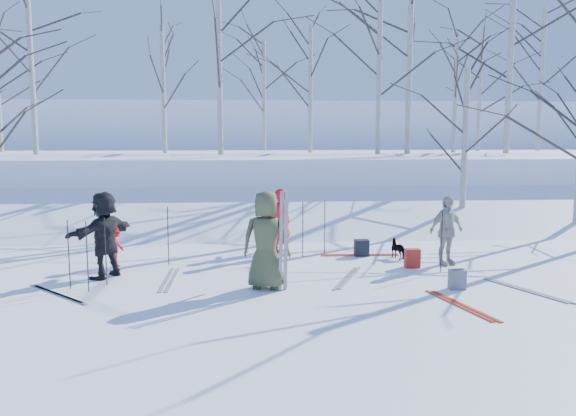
{
  "coord_description": "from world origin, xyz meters",
  "views": [
    {
      "loc": [
        -0.85,
        -10.95,
        2.92
      ],
      "look_at": [
        0.0,
        1.5,
        1.3
      ],
      "focal_mm": 35.0,
      "sensor_mm": 36.0,
      "label": 1
    }
  ],
  "objects": [
    {
      "name": "birch_plateau_c",
      "position": [
        -0.15,
        15.6,
        4.76
      ],
      "size": [
        4.18,
        4.18,
        5.11
      ],
      "primitive_type": null,
      "color": "silver",
      "rests_on": "snow_plateau"
    },
    {
      "name": "birch_plateau_e",
      "position": [
        1.69,
        12.55,
        4.8
      ],
      "size": [
        4.24,
        4.24,
        5.2
      ],
      "primitive_type": null,
      "color": "silver",
      "rests_on": "snow_plateau"
    },
    {
      "name": "upright_ski_left",
      "position": [
        -0.28,
        -0.68,
        0.95
      ],
      "size": [
        0.11,
        0.17,
        1.9
      ],
      "primitive_type": "cube",
      "rotation": [
        0.07,
        0.0,
        0.28
      ],
      "color": "silver",
      "rests_on": "ground"
    },
    {
      "name": "ski_pole_d",
      "position": [
        -3.67,
        0.02,
        0.67
      ],
      "size": [
        0.02,
        0.02,
        1.34
      ],
      "primitive_type": "cylinder",
      "color": "black",
      "rests_on": "ground"
    },
    {
      "name": "snow_ramp",
      "position": [
        0.0,
        7.0,
        0.15
      ],
      "size": [
        70.0,
        9.49,
        4.12
      ],
      "primitive_type": "cube",
      "rotation": [
        0.3,
        0.0,
        0.0
      ],
      "color": "white",
      "rests_on": "ground"
    },
    {
      "name": "ski_pair_d",
      "position": [
        -4.42,
        -0.63,
        0.01
      ],
      "size": [
        2.1,
        2.1,
        0.02
      ],
      "primitive_type": null,
      "rotation": [
        0.0,
        0.0,
        0.8
      ],
      "color": "silver",
      "rests_on": "ground"
    },
    {
      "name": "backpack_red",
      "position": [
        2.74,
        1.04,
        0.21
      ],
      "size": [
        0.32,
        0.22,
        0.42
      ],
      "primitive_type": "cube",
      "color": "#A72419",
      "rests_on": "ground"
    },
    {
      "name": "skier_red_north",
      "position": [
        -0.14,
        2.44,
        0.83
      ],
      "size": [
        0.7,
        0.59,
        1.65
      ],
      "primitive_type": "imported",
      "rotation": [
        0.0,
        0.0,
        3.51
      ],
      "color": "red",
      "rests_on": "ground"
    },
    {
      "name": "skier_red_seated",
      "position": [
        -3.84,
        1.55,
        0.47
      ],
      "size": [
        0.46,
        0.66,
        0.93
      ],
      "primitive_type": "imported",
      "rotation": [
        0.0,
        0.0,
        1.37
      ],
      "color": "red",
      "rests_on": "ground"
    },
    {
      "name": "skier_olive_center",
      "position": [
        -0.55,
        -0.46,
        0.94
      ],
      "size": [
        1.03,
        0.78,
        1.89
      ],
      "primitive_type": "imported",
      "rotation": [
        0.0,
        0.0,
        2.93
      ],
      "color": "#41472A",
      "rests_on": "ground"
    },
    {
      "name": "ski_pair_a",
      "position": [
        4.36,
        -0.98,
        0.01
      ],
      "size": [
        1.61,
        2.05,
        0.02
      ],
      "primitive_type": null,
      "rotation": [
        0.0,
        0.0,
        0.42
      ],
      "color": "silver",
      "rests_on": "ground"
    },
    {
      "name": "ski_pole_e",
      "position": [
        3.22,
        0.57,
        0.67
      ],
      "size": [
        0.02,
        0.02,
        1.34
      ],
      "primitive_type": "cylinder",
      "color": "black",
      "rests_on": "ground"
    },
    {
      "name": "birch_plateau_i",
      "position": [
        7.72,
        12.25,
        4.66
      ],
      "size": [
        4.04,
        4.04,
        4.92
      ],
      "primitive_type": null,
      "color": "silver",
      "rests_on": "snow_plateau"
    },
    {
      "name": "ski_pole_c",
      "position": [
        -2.7,
        1.66,
        0.67
      ],
      "size": [
        0.02,
        0.02,
        1.34
      ],
      "primitive_type": "cylinder",
      "color": "black",
      "rests_on": "ground"
    },
    {
      "name": "birch_plateau_k",
      "position": [
        12.95,
        15.21,
        5.53
      ],
      "size": [
        5.26,
        5.26,
        6.65
      ],
      "primitive_type": null,
      "color": "silver",
      "rests_on": "snow_plateau"
    },
    {
      "name": "snow_plateau",
      "position": [
        0.0,
        17.0,
        1.0
      ],
      "size": [
        70.0,
        18.0,
        2.2
      ],
      "primitive_type": "cube",
      "color": "white",
      "rests_on": "ground"
    },
    {
      "name": "ski_pair_e",
      "position": [
        1.82,
        2.38,
        0.01
      ],
      "size": [
        0.31,
        1.91,
        0.02
      ],
      "primitive_type": null,
      "rotation": [
        0.0,
        0.0,
        1.54
      ],
      "color": "#B02F19",
      "rests_on": "ground"
    },
    {
      "name": "skier_redor_behind",
      "position": [
        -0.32,
        3.0,
        0.75
      ],
      "size": [
        0.92,
        0.88,
        1.5
      ],
      "primitive_type": "imported",
      "rotation": [
        0.0,
        0.0,
        2.53
      ],
      "color": "#BA2B0E",
      "rests_on": "ground"
    },
    {
      "name": "backpack_grey",
      "position": [
        3.08,
        -0.76,
        0.19
      ],
      "size": [
        0.3,
        0.2,
        0.38
      ],
      "primitive_type": "cube",
      "color": "slate",
      "rests_on": "ground"
    },
    {
      "name": "ground",
      "position": [
        0.0,
        0.0,
        0.0
      ],
      "size": [
        120.0,
        120.0,
        0.0
      ],
      "primitive_type": "plane",
      "color": "white",
      "rests_on": "ground"
    },
    {
      "name": "far_hill",
      "position": [
        0.0,
        38.0,
        2.0
      ],
      "size": [
        90.0,
        30.0,
        6.0
      ],
      "primitive_type": "cube",
      "color": "white",
      "rests_on": "ground"
    },
    {
      "name": "ski_pole_g",
      "position": [
        0.98,
        2.59,
        0.67
      ],
      "size": [
        0.02,
        0.02,
        1.34
      ],
      "primitive_type": "cylinder",
      "color": "black",
      "rests_on": "ground"
    },
    {
      "name": "backpack_dark",
      "position": [
        1.86,
        2.32,
        0.2
      ],
      "size": [
        0.34,
        0.24,
        0.4
      ],
      "primitive_type": "cube",
      "color": "black",
      "rests_on": "ground"
    },
    {
      "name": "ski_pair_b",
      "position": [
        2.76,
        -1.8,
        0.01
      ],
      "size": [
        1.15,
        2.0,
        0.02
      ],
      "primitive_type": null,
      "rotation": [
        0.0,
        0.0,
        0.26
      ],
      "color": "#B02F19",
      "rests_on": "ground"
    },
    {
      "name": "birch_plateau_h",
      "position": [
        9.44,
        11.04,
        6.38
      ],
      "size": [
        6.46,
        6.46,
        8.37
      ],
      "primitive_type": null,
      "color": "silver",
      "rests_on": "snow_plateau"
    },
    {
      "name": "birch_plateau_l",
      "position": [
        -8.91,
        10.96,
        5.38
      ],
      "size": [
        5.06,
        5.06,
        6.37
      ],
      "primitive_type": null,
      "color": "silver",
      "rests_on": "snow_plateau"
    },
    {
      "name": "ski_pair_f",
      "position": [
        1.15,
        0.2,
        0.01
      ],
      "size": [
        1.57,
        2.04,
        0.02
      ],
      "primitive_type": null,
      "rotation": [
        0.0,
        0.0,
        -0.4
      ],
      "color": "silver",
      "rests_on": "ground"
    },
    {
      "name": "ski_pole_b",
      "position": [
        0.41,
        2.26,
        0.67
      ],
      "size": [
        0.02,
        0.02,
        1.34
      ],
      "primitive_type": "cylinder",
      "color": "black",
      "rests_on": "ground"
    },
    {
      "name": "skier_cream_east",
      "position": [
        3.57,
        1.26,
        0.79
      ],
      "size": [
        1.0,
        0.73,
        1.57
      ],
      "primitive_type": "imported",
      "rotation": [
        0.0,
        0.0,
        0.42
      ],
      "color": "beige",
      "rests_on": "ground"
    },
    {
      "name": "birch_plateau_d",
      "position": [
        4.07,
        10.44,
        5.32
      ],
      "size": [
        4.97,
        4.97,
        6.24
      ],
      "primitive_type": null,
      "color": "silver",
      "rests_on": "snow_plateau"
    },
    {
      "name": "ski_pair_c",
      "position": [
        -2.5,
        0.31,
        0.01
      ],
      "size": [
        0.21,
        1.9,
        0.02
      ],
      "primitive_type": null,
      "rotation": [
        0.0,
        0.0,
        0.0
      ],
      "color": "silver",
      "rests_on": "ground"
    },
    {
      "name": "dog",
      "position": [
        2.69,
        1.97,
        0.23
      ],
      "size": [
        0.47,
        0.61,
        0.47
      ],
      "primitive_type": "imported",
      "rotation": [
        0.0,
        0.0,
        3.6
      ],
      "color": "black",
      "rests_on": "ground"
    },
    {
      "name": "ski_pole_f",
      "position": [
        -3.9,
        -0.45,
        0.67
      ],
      "size": [
        0.02,
        0.02,
        1.34
      ],
      "primitive_type": "cylinder",
      "color": "black",
      "rests_on": "ground"
    },
    {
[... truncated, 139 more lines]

